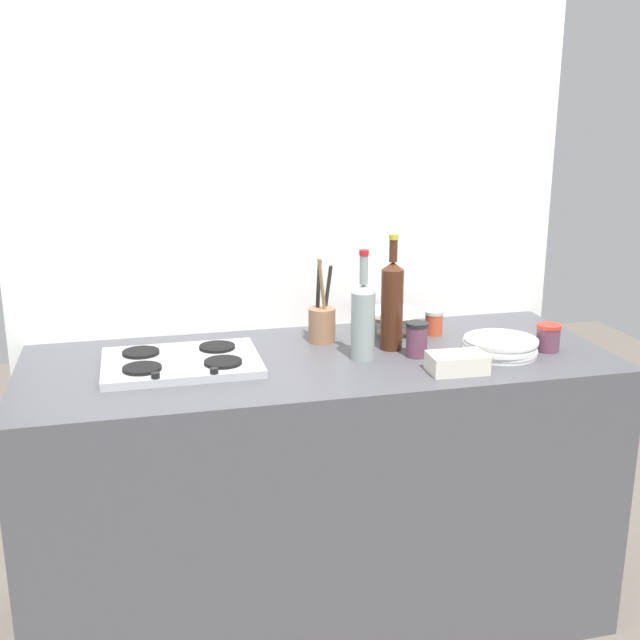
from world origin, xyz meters
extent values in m
plane|color=#6B6056|center=(0.00, 0.00, 0.00)|extent=(6.00, 6.00, 0.00)
cube|color=#4C4C51|center=(0.00, 0.00, 0.45)|extent=(1.80, 0.70, 0.90)
cube|color=white|center=(0.00, 0.38, 1.14)|extent=(1.90, 0.06, 2.28)
cube|color=#B2B2B7|center=(-0.42, 0.02, 0.91)|extent=(0.46, 0.34, 0.02)
cylinder|color=black|center=(-0.53, -0.06, 0.93)|extent=(0.11, 0.11, 0.01)
cylinder|color=black|center=(-0.30, -0.06, 0.93)|extent=(0.11, 0.11, 0.01)
cylinder|color=black|center=(-0.53, 0.09, 0.93)|extent=(0.11, 0.11, 0.01)
cylinder|color=black|center=(-0.30, 0.09, 0.93)|extent=(0.11, 0.11, 0.01)
cylinder|color=black|center=(-0.50, -0.14, 0.93)|extent=(0.02, 0.02, 0.02)
cylinder|color=black|center=(-0.34, -0.14, 0.93)|extent=(0.02, 0.02, 0.02)
cylinder|color=white|center=(0.55, -0.10, 0.91)|extent=(0.23, 0.23, 0.01)
cylinder|color=white|center=(0.55, -0.11, 0.92)|extent=(0.23, 0.23, 0.01)
cylinder|color=white|center=(0.55, -0.11, 0.93)|extent=(0.23, 0.23, 0.01)
cylinder|color=white|center=(0.55, -0.10, 0.94)|extent=(0.23, 0.23, 0.01)
cylinder|color=white|center=(0.55, -0.11, 0.95)|extent=(0.23, 0.23, 0.01)
cylinder|color=gray|center=(0.12, -0.04, 1.00)|extent=(0.07, 0.07, 0.21)
cone|color=gray|center=(0.12, -0.04, 1.12)|extent=(0.07, 0.07, 0.03)
cylinder|color=gray|center=(0.12, -0.04, 1.18)|extent=(0.03, 0.03, 0.09)
cylinder|color=#B21E1E|center=(0.12, -0.04, 1.23)|extent=(0.03, 0.03, 0.02)
cylinder|color=#472314|center=(0.24, 0.03, 1.03)|extent=(0.07, 0.07, 0.26)
cone|color=#472314|center=(0.24, 0.03, 1.17)|extent=(0.07, 0.07, 0.02)
cylinder|color=#472314|center=(0.24, 0.03, 1.22)|extent=(0.03, 0.03, 0.07)
cylinder|color=gold|center=(0.24, 0.03, 1.26)|extent=(0.03, 0.03, 0.02)
cylinder|color=beige|center=(0.30, 0.19, 0.91)|extent=(0.10, 0.10, 0.01)
cone|color=beige|center=(0.30, 0.19, 0.94)|extent=(0.22, 0.22, 0.06)
cube|color=silver|center=(0.35, -0.22, 0.93)|extent=(0.17, 0.11, 0.06)
cylinder|color=#996B4C|center=(0.05, 0.16, 0.96)|extent=(0.09, 0.09, 0.11)
cylinder|color=#262626|center=(0.04, 0.17, 1.06)|extent=(0.02, 0.03, 0.23)
cylinder|color=#997247|center=(0.04, 0.14, 1.07)|extent=(0.05, 0.05, 0.24)
cylinder|color=#262626|center=(0.07, 0.18, 1.05)|extent=(0.03, 0.04, 0.20)
cylinder|color=#66384C|center=(0.71, -0.11, 0.94)|extent=(0.07, 0.07, 0.07)
cylinder|color=red|center=(0.71, -0.11, 0.98)|extent=(0.08, 0.08, 0.01)
cylinder|color=#C64C2D|center=(0.43, 0.15, 0.93)|extent=(0.06, 0.06, 0.07)
cylinder|color=beige|center=(0.43, 0.15, 0.98)|extent=(0.06, 0.06, 0.01)
cylinder|color=#66384C|center=(0.29, -0.06, 0.95)|extent=(0.07, 0.07, 0.10)
cylinder|color=black|center=(0.29, -0.06, 1.00)|extent=(0.07, 0.07, 0.01)
camera|label=1|loc=(-0.54, -2.19, 1.65)|focal=43.39mm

